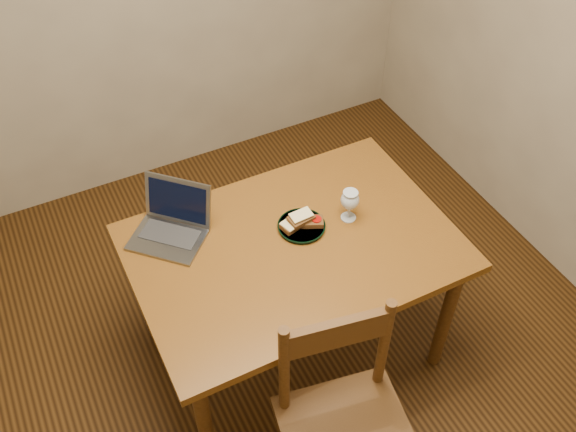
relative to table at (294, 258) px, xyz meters
name	(u,v)px	position (x,y,z in m)	size (l,w,h in m)	color
floor	(278,362)	(-0.10, -0.04, -0.66)	(3.20, 3.20, 0.02)	black
table	(294,258)	(0.00, 0.00, 0.00)	(1.30, 0.90, 0.74)	#522A0D
chair	(346,421)	(-0.13, -0.67, -0.12)	(0.53, 0.51, 0.49)	#37200B
plate	(301,226)	(0.07, 0.07, 0.09)	(0.20, 0.20, 0.02)	black
sandwich_cheese	(293,223)	(0.04, 0.08, 0.12)	(0.10, 0.06, 0.03)	#381E0C
sandwich_tomato	(311,221)	(0.11, 0.06, 0.12)	(0.10, 0.06, 0.03)	#381E0C
sandwich_top	(301,218)	(0.07, 0.07, 0.14)	(0.11, 0.06, 0.03)	#381E0C
milk_glass	(349,205)	(0.28, 0.03, 0.16)	(0.08, 0.08, 0.15)	white
laptop	(172,221)	(-0.41, 0.29, 0.14)	(0.39, 0.39, 0.21)	slate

